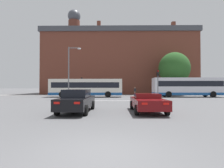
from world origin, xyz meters
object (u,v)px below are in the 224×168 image
at_px(street_lamp_junction, 71,67).
at_px(traffic_light_far_left, 82,83).
at_px(bus_crossing_trailing, 188,87).
at_px(traffic_light_near_right, 158,80).
at_px(car_saloon_left, 77,101).
at_px(pedestrian_waiting, 110,90).
at_px(bus_crossing_lead, 86,87).
at_px(pedestrian_walking_east, 135,91).
at_px(car_roadster_right, 147,102).
at_px(pedestrian_walking_west, 155,90).

bearing_deg(street_lamp_junction, traffic_light_far_left, 92.50).
xyz_separation_m(bus_crossing_trailing, traffic_light_near_right, (-6.79, -7.21, 0.88)).
relative_size(traffic_light_near_right, street_lamp_junction, 0.53).
height_order(car_saloon_left, traffic_light_far_left, traffic_light_far_left).
bearing_deg(traffic_light_far_left, pedestrian_waiting, 2.90).
bearing_deg(pedestrian_waiting, bus_crossing_trailing, -98.41).
bearing_deg(street_lamp_junction, pedestrian_waiting, 65.23).
height_order(bus_crossing_lead, pedestrian_walking_east, bus_crossing_lead).
bearing_deg(traffic_light_near_right, bus_crossing_lead, 146.02).
distance_m(car_roadster_right, street_lamp_junction, 15.48).
relative_size(traffic_light_near_right, pedestrian_walking_east, 2.35).
relative_size(traffic_light_near_right, pedestrian_waiting, 2.30).
bearing_deg(pedestrian_walking_west, traffic_light_near_right, -67.80).
bearing_deg(bus_crossing_lead, pedestrian_walking_east, 126.57).
distance_m(traffic_light_near_right, pedestrian_walking_west, 13.58).
relative_size(car_saloon_left, bus_crossing_trailing, 0.42).
bearing_deg(traffic_light_far_left, bus_crossing_lead, -72.39).
bearing_deg(car_roadster_right, pedestrian_waiting, 97.46).
bearing_deg(traffic_light_far_left, pedestrian_walking_east, 4.45).
bearing_deg(pedestrian_walking_east, bus_crossing_lead, 4.06).
distance_m(traffic_light_far_left, street_lamp_junction, 11.08).
xyz_separation_m(car_roadster_right, pedestrian_waiting, (-3.20, 23.65, 0.33)).
bearing_deg(traffic_light_near_right, street_lamp_junction, 170.69).
xyz_separation_m(car_saloon_left, traffic_light_near_right, (8.12, 10.64, 1.84)).
relative_size(car_roadster_right, street_lamp_junction, 0.62).
height_order(car_saloon_left, car_roadster_right, car_saloon_left).
bearing_deg(pedestrian_walking_west, car_saloon_left, -80.59).
height_order(traffic_light_near_right, pedestrian_walking_west, traffic_light_near_right).
height_order(car_roadster_right, pedestrian_walking_east, pedestrian_walking_east).
bearing_deg(pedestrian_walking_west, car_roadster_right, -70.52).
bearing_deg(bus_crossing_lead, traffic_light_near_right, 56.02).
distance_m(bus_crossing_trailing, traffic_light_near_right, 9.95).
xyz_separation_m(bus_crossing_trailing, traffic_light_far_left, (-18.99, 5.60, 0.73)).
bearing_deg(traffic_light_near_right, pedestrian_walking_east, 95.56).
distance_m(car_saloon_left, traffic_light_far_left, 23.86).
xyz_separation_m(traffic_light_near_right, street_lamp_junction, (-11.72, 1.92, 1.82)).
distance_m(bus_crossing_lead, street_lamp_junction, 5.95).
distance_m(car_saloon_left, pedestrian_walking_east, 25.23).
bearing_deg(pedestrian_walking_west, bus_crossing_lead, -120.60).
relative_size(bus_crossing_lead, pedestrian_waiting, 7.15).
relative_size(car_roadster_right, pedestrian_walking_west, 2.57).
height_order(car_roadster_right, pedestrian_walking_west, pedestrian_walking_west).
distance_m(car_roadster_right, traffic_light_far_left, 25.04).
bearing_deg(pedestrian_walking_west, pedestrian_waiting, -145.42).
bearing_deg(bus_crossing_lead, street_lamp_junction, -15.28).
height_order(car_saloon_left, pedestrian_walking_west, pedestrian_walking_west).
bearing_deg(street_lamp_junction, pedestrian_walking_east, 48.47).
xyz_separation_m(traffic_light_far_left, pedestrian_waiting, (5.63, 0.29, -1.49)).
xyz_separation_m(pedestrian_waiting, pedestrian_walking_east, (5.23, 0.56, -0.02)).
height_order(traffic_light_far_left, street_lamp_junction, street_lamp_junction).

